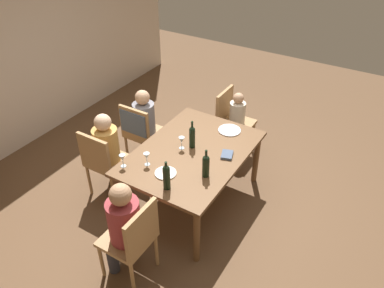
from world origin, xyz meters
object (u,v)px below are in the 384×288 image
object	(u,v)px
dinner_plate_guest_left	(166,173)
wine_bottle_tall_green	(206,165)
wine_bottle_short_olive	(166,176)
dining_table	(192,157)
person_child_small	(238,118)
wine_bottle_dark_red	(192,136)
wine_glass_near_left	(182,140)
person_woman_host	(146,121)
dinner_plate_host	(229,130)
chair_far_right	(139,128)
person_man_guest	(108,148)
wine_glass_near_right	(122,158)
chair_right_end	(231,118)
chair_far_left	(103,160)
person_man_bearded	(123,224)
chair_left_end	(134,237)
wine_glass_centre	(147,157)

from	to	relation	value
dinner_plate_guest_left	wine_bottle_tall_green	bearing A→B (deg)	-63.35
wine_bottle_short_olive	dining_table	bearing A→B (deg)	9.22
person_child_small	wine_bottle_dark_red	bearing A→B (deg)	-3.58
wine_glass_near_left	person_woman_host	bearing A→B (deg)	64.16
person_woman_host	person_child_small	xyz separation A→B (m)	(0.80, -0.97, -0.07)
wine_glass_near_left	dinner_plate_host	xyz separation A→B (m)	(0.60, -0.30, -0.10)
chair_far_right	person_man_guest	world-z (taller)	person_man_guest
person_woman_host	wine_glass_near_right	size ratio (longest dim) A/B	7.27
chair_right_end	dinner_plate_guest_left	bearing A→B (deg)	1.89
chair_far_left	person_man_bearded	world-z (taller)	person_man_bearded
chair_left_end	person_man_bearded	bearing A→B (deg)	90.00
chair_far_right	wine_bottle_short_olive	size ratio (longest dim) A/B	2.83
person_man_bearded	wine_glass_near_right	distance (m)	0.76
person_woman_host	wine_glass_near_left	xyz separation A→B (m)	(-0.40, -0.82, 0.22)
wine_bottle_tall_green	wine_bottle_short_olive	bearing A→B (deg)	147.18
chair_far_left	chair_right_end	xyz separation A→B (m)	(1.63, -0.86, 0.00)
chair_left_end	wine_bottle_tall_green	bearing A→B (deg)	-15.64
chair_left_end	person_child_small	size ratio (longest dim) A/B	0.98
person_child_small	wine_bottle_short_olive	xyz separation A→B (m)	(-1.83, -0.08, 0.33)
dinner_plate_host	chair_left_end	bearing A→B (deg)	177.31
dining_table	wine_bottle_short_olive	xyz separation A→B (m)	(-0.65, -0.11, 0.23)
chair_left_end	wine_glass_near_left	bearing A→B (deg)	10.47
person_child_small	dinner_plate_host	distance (m)	0.64
chair_right_end	wine_bottle_dark_red	bearing A→B (deg)	2.17
chair_right_end	wine_bottle_tall_green	size ratio (longest dim) A/B	2.84
dining_table	wine_glass_near_right	size ratio (longest dim) A/B	10.80
dining_table	dinner_plate_host	xyz separation A→B (m)	(0.59, -0.17, 0.09)
wine_bottle_short_olive	wine_glass_near_right	xyz separation A→B (m)	(0.04, 0.59, -0.04)
wine_glass_near_right	dinner_plate_host	distance (m)	1.37
person_woman_host	wine_bottle_tall_green	world-z (taller)	person_woman_host
wine_glass_centre	wine_glass_near_right	bearing A→B (deg)	127.63
wine_bottle_dark_red	dinner_plate_host	world-z (taller)	wine_bottle_dark_red
chair_far_right	chair_right_end	distance (m)	1.28
chair_far_right	person_man_bearded	xyz separation A→B (m)	(-1.42, -0.92, 0.06)
wine_glass_near_left	person_man_guest	bearing A→B (deg)	111.76
chair_far_left	dining_table	bearing A→B (deg)	25.32
chair_far_right	chair_far_left	world-z (taller)	same
chair_right_end	wine_glass_centre	world-z (taller)	chair_right_end
wine_glass_centre	wine_glass_near_right	world-z (taller)	same
person_man_bearded	dinner_plate_guest_left	xyz separation A→B (m)	(0.71, 0.01, 0.09)
chair_right_end	dinner_plate_host	world-z (taller)	chair_right_end
wine_glass_near_left	dinner_plate_guest_left	size ratio (longest dim) A/B	0.66
dining_table	dinner_plate_guest_left	distance (m)	0.48
person_woman_host	wine_glass_near_right	bearing A→B (deg)	-64.89
chair_far_right	dinner_plate_guest_left	distance (m)	1.17
dining_table	person_man_bearded	xyz separation A→B (m)	(-1.18, 0.03, -0.01)
person_man_guest	wine_glass_near_right	bearing A→B (deg)	-29.95
person_man_bearded	wine_bottle_dark_red	xyz separation A→B (m)	(1.26, 0.02, 0.23)
wine_bottle_dark_red	wine_glass_centre	size ratio (longest dim) A/B	2.25
wine_bottle_tall_green	wine_bottle_dark_red	world-z (taller)	wine_bottle_dark_red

